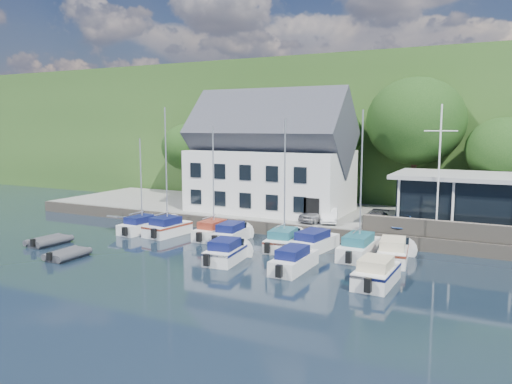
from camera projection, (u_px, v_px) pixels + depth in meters
ground at (259, 280)px, 28.43m from camera, size 180.00×180.00×0.00m
quay at (347, 220)px, 43.87m from camera, size 60.00×13.00×1.00m
quay_face at (323, 234)px, 38.11m from camera, size 60.00×0.30×1.00m
hillside at (425, 130)px, 82.30m from camera, size 160.00×75.00×16.00m
field_patch at (484, 82)px, 84.75m from camera, size 50.00×30.00×0.30m
harbor_building at (271, 163)px, 45.46m from camera, size 14.40×8.20×8.70m
club_pavilion at (485, 202)px, 37.31m from camera, size 13.20×7.20×4.10m
seawall at (498, 234)px, 32.98m from camera, size 18.00×0.50×1.20m
gangway at (136, 226)px, 43.75m from camera, size 1.20×6.00×1.40m
car_silver at (317, 213)px, 40.57m from camera, size 2.41×4.06×1.29m
car_white at (330, 215)px, 40.20m from camera, size 2.15×3.73×1.16m
car_dgrey at (376, 220)px, 38.38m from camera, size 1.62×3.81×1.10m
car_blue at (404, 221)px, 37.44m from camera, size 2.08×3.94×1.28m
flagpole at (439, 171)px, 34.90m from camera, size 2.21×0.20×9.21m
tree_0 at (188, 159)px, 56.25m from camera, size 5.81×5.81×7.94m
tree_1 at (235, 152)px, 52.54m from camera, size 7.35×7.35×10.05m
tree_2 at (323, 153)px, 48.78m from camera, size 7.47×7.47×10.21m
tree_3 at (415, 144)px, 45.64m from camera, size 8.87×8.87×12.13m
tree_4 at (503, 168)px, 41.99m from camera, size 6.18×6.18×8.45m
boat_r1_0 at (141, 181)px, 40.63m from camera, size 2.35×6.36×8.54m
boat_r1_1 at (166, 178)px, 39.47m from camera, size 2.90×5.77×9.27m
boat_r1_2 at (213, 182)px, 38.33m from camera, size 1.91×5.71×8.86m
boat_r1_3 at (232, 232)px, 37.78m from camera, size 2.27×6.05×1.47m
boat_r1_4 at (285, 187)px, 35.12m from camera, size 2.59×6.34×8.91m
boat_r1_5 at (314, 240)px, 35.07m from camera, size 2.96×6.77×1.47m
boat_r1_6 at (361, 186)px, 32.96m from camera, size 2.09×7.13×9.48m
boat_r1_7 at (393, 250)px, 32.16m from camera, size 2.68×6.27×1.56m
boat_r2_2 at (227, 250)px, 32.21m from camera, size 2.52×5.55×1.50m
boat_r2_3 at (294, 258)px, 30.30m from camera, size 1.86×6.22×1.47m
boat_r2_4 at (377, 271)px, 27.50m from camera, size 2.19×5.61×1.55m
dinghy_0 at (49, 240)px, 36.80m from camera, size 2.13×3.29×0.74m
dinghy_1 at (67, 253)px, 33.03m from camera, size 1.91×3.08×0.71m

